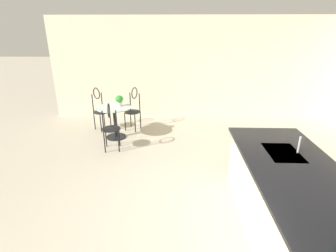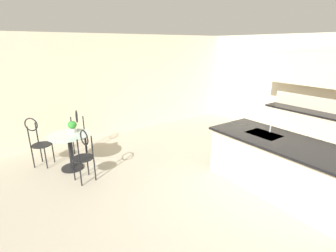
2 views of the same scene
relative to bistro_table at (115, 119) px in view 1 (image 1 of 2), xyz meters
name	(u,v)px [view 1 (image 1 of 2)]	position (x,y,z in m)	size (l,w,h in m)	color
ground_plane	(214,222)	(2.73, 1.91, -0.45)	(40.00, 40.00, 0.00)	#B2A893
wall_left_window	(196,69)	(-1.53, 1.91, 0.90)	(0.12, 7.80, 2.70)	beige
kitchen_island	(295,210)	(3.03, 2.76, 0.02)	(2.80, 1.06, 0.92)	beige
bistro_table	(115,119)	(0.00, 0.00, 0.00)	(0.80, 0.80, 0.74)	black
chair_near_window	(100,107)	(-0.54, -0.49, 0.13)	(0.54, 0.54, 1.04)	black
chair_by_island	(133,107)	(-0.57, 0.34, 0.13)	(0.52, 0.49, 1.04)	black
chair_toward_desk	(111,125)	(0.67, 0.08, 0.13)	(0.51, 0.43, 1.04)	black
sink_faucet	(299,145)	(2.48, 2.94, 0.58)	(0.02, 0.02, 0.22)	#B2B5BA
potted_plant_on_table	(119,100)	(-0.08, 0.12, 0.43)	(0.17, 0.17, 0.24)	beige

